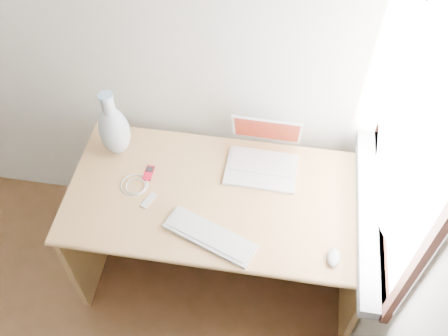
% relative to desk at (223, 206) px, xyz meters
% --- Properties ---
extents(back_wall, '(3.50, 0.04, 2.60)m').
position_rel_desk_xyz_m(back_wall, '(-1.03, 0.35, 0.77)').
color(back_wall, white).
rests_on(back_wall, floor).
extents(window, '(0.11, 0.99, 1.10)m').
position_rel_desk_xyz_m(window, '(0.69, -0.10, 0.75)').
color(window, white).
rests_on(window, right_wall).
extents(desk, '(1.40, 0.70, 0.74)m').
position_rel_desk_xyz_m(desk, '(0.00, 0.00, 0.00)').
color(desk, tan).
rests_on(desk, floor).
extents(laptop, '(0.34, 0.28, 0.23)m').
position_rel_desk_xyz_m(laptop, '(0.17, 0.13, 0.27)').
color(laptop, white).
rests_on(laptop, desk).
extents(external_keyboard, '(0.42, 0.26, 0.02)m').
position_rel_desk_xyz_m(external_keyboard, '(-0.01, -0.31, 0.22)').
color(external_keyboard, silver).
rests_on(external_keyboard, desk).
extents(mouse, '(0.06, 0.09, 0.03)m').
position_rel_desk_xyz_m(mouse, '(0.52, -0.33, 0.23)').
color(mouse, white).
rests_on(mouse, desk).
extents(ipod, '(0.04, 0.09, 0.01)m').
position_rel_desk_xyz_m(ipod, '(-0.35, -0.01, 0.22)').
color(ipod, '#B70C25').
rests_on(ipod, desk).
extents(cable_coil, '(0.16, 0.16, 0.01)m').
position_rel_desk_xyz_m(cable_coil, '(-0.40, -0.09, 0.22)').
color(cable_coil, silver).
rests_on(cable_coil, desk).
extents(remote, '(0.06, 0.09, 0.01)m').
position_rel_desk_xyz_m(remote, '(-0.32, -0.17, 0.22)').
color(remote, silver).
rests_on(remote, desk).
extents(vase, '(0.15, 0.15, 0.37)m').
position_rel_desk_xyz_m(vase, '(-0.53, 0.11, 0.36)').
color(vase, silver).
rests_on(vase, desk).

